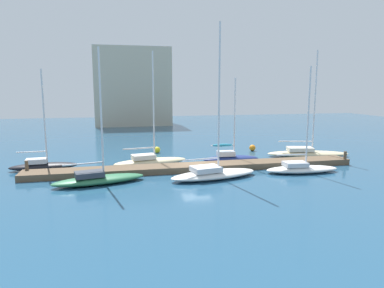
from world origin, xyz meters
name	(u,v)px	position (x,y,z in m)	size (l,w,h in m)	color
ground_plane	(197,170)	(0.00, 0.00, 0.00)	(120.00, 120.00, 0.00)	navy
dock_pier	(197,167)	(0.00, 0.00, 0.26)	(28.84, 2.18, 0.53)	brown
dock_piling_near_end	(27,168)	(-14.02, 0.94, 0.64)	(0.28, 0.28, 1.27)	brown
dock_piling_far_end	(345,158)	(14.02, -0.94, 0.64)	(0.28, 0.28, 1.27)	brown
sailboat_0	(43,165)	(-13.18, 2.98, 0.48)	(5.80, 1.96, 8.72)	black
sailboat_1	(98,178)	(-8.25, -2.76, 0.48)	(7.07, 3.31, 10.01)	#2D7047
sailboat_2	(150,160)	(-3.82, 2.83, 0.49)	(7.17, 3.06, 10.40)	beige
sailboat_3	(213,172)	(0.60, -3.08, 0.50)	(7.60, 3.66, 12.03)	white
sailboat_4	(230,157)	(3.85, 2.33, 0.53)	(5.50, 1.85, 8.09)	navy
sailboat_5	(301,168)	(8.44, -2.83, 0.43)	(6.41, 2.34, 8.87)	white
sailboat_6	(307,152)	(12.67, 3.37, 0.46)	(8.73, 4.04, 10.88)	beige
mooring_buoy_orange	(252,148)	(8.37, 7.77, 0.36)	(0.71, 0.71, 0.71)	orange
mooring_buoy_yellow	(157,150)	(-2.44, 8.92, 0.35)	(0.69, 0.69, 0.69)	yellow
harbor_building_distant	(133,87)	(-3.39, 40.81, 7.38)	(14.31, 9.21, 14.76)	#BCB299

